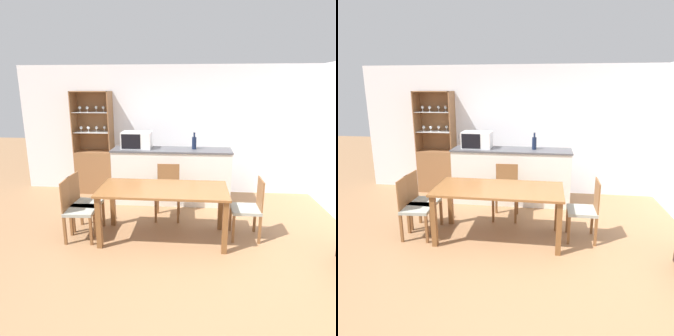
% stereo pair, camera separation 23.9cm
% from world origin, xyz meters
% --- Properties ---
extents(ground_plane, '(18.00, 18.00, 0.00)m').
position_xyz_m(ground_plane, '(0.00, 0.00, 0.00)').
color(ground_plane, '#936B47').
extents(wall_back, '(6.80, 0.06, 2.55)m').
position_xyz_m(wall_back, '(0.00, 2.63, 1.27)').
color(wall_back, silver).
rests_on(wall_back, ground_plane).
extents(kitchen_counter, '(2.18, 0.55, 1.03)m').
position_xyz_m(kitchen_counter, '(-0.23, 1.94, 0.51)').
color(kitchen_counter, silver).
rests_on(kitchen_counter, ground_plane).
extents(display_cabinet, '(0.75, 0.38, 2.05)m').
position_xyz_m(display_cabinet, '(-1.84, 2.42, 0.60)').
color(display_cabinet, brown).
rests_on(display_cabinet, ground_plane).
extents(dining_table, '(1.79, 0.83, 0.76)m').
position_xyz_m(dining_table, '(-0.23, 0.51, 0.65)').
color(dining_table, brown).
rests_on(dining_table, ground_plane).
extents(dining_chair_side_right_far, '(0.40, 0.40, 0.88)m').
position_xyz_m(dining_chair_side_right_far, '(0.98, 0.63, 0.45)').
color(dining_chair_side_right_far, '#999E93').
rests_on(dining_chair_side_right_far, ground_plane).
extents(dining_chair_head_far, '(0.41, 0.41, 0.88)m').
position_xyz_m(dining_chair_head_far, '(-0.23, 1.24, 0.45)').
color(dining_chair_head_far, '#999E93').
rests_on(dining_chair_head_far, ground_plane).
extents(dining_chair_side_left_near, '(0.42, 0.42, 0.88)m').
position_xyz_m(dining_chair_side_left_near, '(-1.44, 0.38, 0.45)').
color(dining_chair_side_left_near, '#999E93').
rests_on(dining_chair_side_left_near, ground_plane).
extents(dining_chair_side_left_far, '(0.42, 0.42, 0.88)m').
position_xyz_m(dining_chair_side_left_far, '(-1.44, 0.63, 0.45)').
color(dining_chair_side_left_far, '#999E93').
rests_on(dining_chair_side_left_far, ground_plane).
extents(microwave, '(0.54, 0.35, 0.30)m').
position_xyz_m(microwave, '(-0.87, 1.97, 1.18)').
color(microwave, silver).
rests_on(microwave, kitchen_counter).
extents(wine_bottle, '(0.08, 0.08, 0.31)m').
position_xyz_m(wine_bottle, '(0.18, 1.98, 1.15)').
color(wine_bottle, '#141E38').
rests_on(wine_bottle, kitchen_counter).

